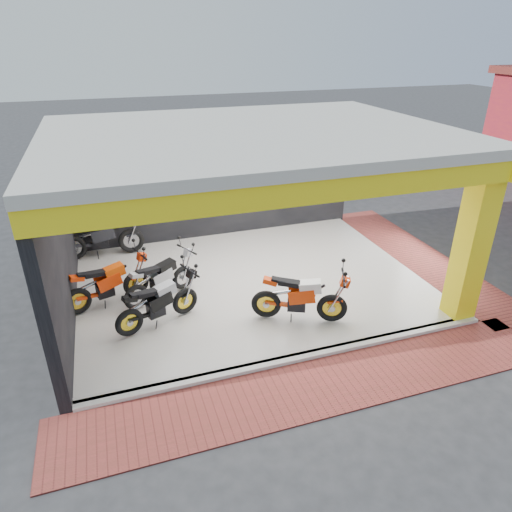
{
  "coord_description": "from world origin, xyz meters",
  "views": [
    {
      "loc": [
        -2.95,
        -7.21,
        5.49
      ],
      "look_at": [
        0.03,
        1.69,
        0.9
      ],
      "focal_mm": 32.0,
      "sensor_mm": 36.0,
      "label": 1
    }
  ],
  "objects": [
    {
      "name": "moto_row_c",
      "position": [
        -2.68,
        2.14,
        0.71
      ],
      "size": [
        2.14,
        1.32,
        1.23
      ],
      "primitive_type": null,
      "rotation": [
        0.0,
        0.0,
        0.31
      ],
      "color": "#FF380A",
      "rests_on": "showroom_floor"
    },
    {
      "name": "corner_column",
      "position": [
        3.75,
        -0.75,
        1.75
      ],
      "size": [
        0.5,
        0.5,
        3.5
      ],
      "primitive_type": "cube",
      "color": "yellow",
      "rests_on": "ground"
    },
    {
      "name": "floor_kerb",
      "position": [
        0.0,
        -1.02,
        0.05
      ],
      "size": [
        8.0,
        0.2,
        0.1
      ],
      "primitive_type": "cube",
      "color": "white",
      "rests_on": "ground"
    },
    {
      "name": "ground",
      "position": [
        0.0,
        0.0,
        0.0
      ],
      "size": [
        80.0,
        80.0,
        0.0
      ],
      "primitive_type": "plane",
      "color": "#2D2D30",
      "rests_on": "ground"
    },
    {
      "name": "moto_hero",
      "position": [
        1.03,
        -0.2,
        0.74
      ],
      "size": [
        2.22,
        1.58,
        1.27
      ],
      "primitive_type": null,
      "rotation": [
        0.0,
        0.0,
        -0.43
      ],
      "color": "red",
      "rests_on": "showroom_floor"
    },
    {
      "name": "left_wall",
      "position": [
        -4.1,
        2.0,
        1.75
      ],
      "size": [
        0.2,
        6.2,
        3.5
      ],
      "primitive_type": "cube",
      "color": "black",
      "rests_on": "ground"
    },
    {
      "name": "paver_front",
      "position": [
        0.0,
        -1.8,
        0.01
      ],
      "size": [
        9.0,
        1.4,
        0.03
      ],
      "primitive_type": "cube",
      "color": "maroon",
      "rests_on": "ground"
    },
    {
      "name": "showroom_ceiling",
      "position": [
        0.0,
        2.0,
        3.6
      ],
      "size": [
        8.4,
        6.4,
        0.2
      ],
      "primitive_type": "cube",
      "color": "beige",
      "rests_on": "corner_column"
    },
    {
      "name": "moto_row_a",
      "position": [
        -1.77,
        1.06,
        0.69
      ],
      "size": [
        2.07,
        1.36,
        1.19
      ],
      "primitive_type": null,
      "rotation": [
        0.0,
        0.0,
        0.36
      ],
      "color": "black",
      "rests_on": "showroom_floor"
    },
    {
      "name": "paver_right",
      "position": [
        4.8,
        2.0,
        0.01
      ],
      "size": [
        1.4,
        7.0,
        0.03
      ],
      "primitive_type": "cube",
      "color": "maroon",
      "rests_on": "ground"
    },
    {
      "name": "header_beam_front",
      "position": [
        0.0,
        -1.0,
        3.3
      ],
      "size": [
        8.4,
        0.3,
        0.4
      ],
      "primitive_type": "cube",
      "color": "yellow",
      "rests_on": "corner_column"
    },
    {
      "name": "header_beam_right",
      "position": [
        4.0,
        2.0,
        3.3
      ],
      "size": [
        0.3,
        6.4,
        0.4
      ],
      "primitive_type": "cube",
      "color": "yellow",
      "rests_on": "corner_column"
    },
    {
      "name": "showroom_floor",
      "position": [
        0.0,
        2.0,
        0.05
      ],
      "size": [
        8.0,
        6.0,
        0.1
      ],
      "primitive_type": "cube",
      "color": "white",
      "rests_on": "ground"
    },
    {
      "name": "back_wall",
      "position": [
        0.0,
        5.1,
        1.75
      ],
      "size": [
        8.2,
        0.2,
        3.5
      ],
      "primitive_type": "cube",
      "color": "black",
      "rests_on": "ground"
    },
    {
      "name": "moto_row_d",
      "position": [
        -2.58,
        4.5,
        0.8
      ],
      "size": [
        2.28,
        0.85,
        1.39
      ],
      "primitive_type": null,
      "rotation": [
        0.0,
        0.0,
        -0.0
      ],
      "color": "black",
      "rests_on": "showroom_floor"
    },
    {
      "name": "moto_row_b",
      "position": [
        -1.62,
        2.11,
        0.68
      ],
      "size": [
        2.03,
        1.48,
        1.17
      ],
      "primitive_type": null,
      "rotation": [
        0.0,
        0.0,
        0.46
      ],
      "color": "#AFB1B7",
      "rests_on": "showroom_floor"
    }
  ]
}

